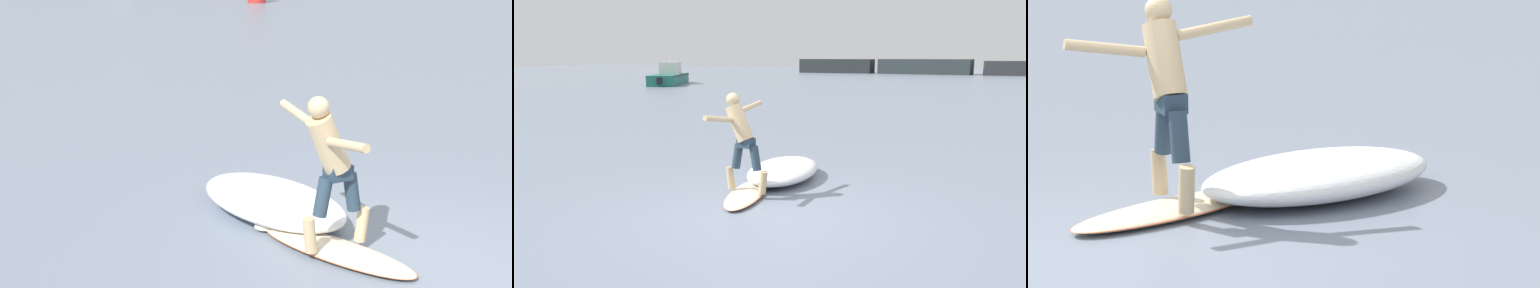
# 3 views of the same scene
# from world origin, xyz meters

# --- Properties ---
(ground_plane) EXTENTS (200.00, 200.00, 0.00)m
(ground_plane) POSITION_xyz_m (0.00, 0.00, 0.00)
(ground_plane) COLOR slate
(surfboard) EXTENTS (1.03, 2.18, 0.23)m
(surfboard) POSITION_xyz_m (-0.76, 0.77, 0.05)
(surfboard) COLOR beige
(surfboard) RESTS_ON ground
(surfer) EXTENTS (0.85, 1.60, 1.67)m
(surfer) POSITION_xyz_m (-0.86, 0.74, 1.08)
(surfer) COLOR tan
(surfer) RESTS_ON surfboard
(wave_foam_at_tail) EXTENTS (1.40, 2.36, 0.36)m
(wave_foam_at_tail) POSITION_xyz_m (-0.65, 2.08, 0.18)
(wave_foam_at_tail) COLOR white
(wave_foam_at_tail) RESTS_ON ground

